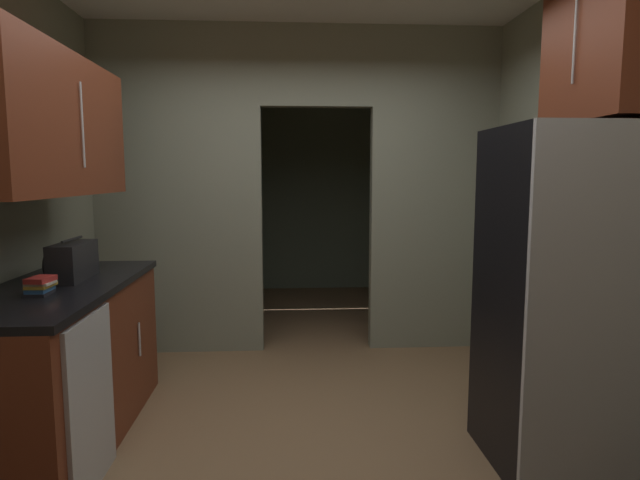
% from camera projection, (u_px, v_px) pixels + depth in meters
% --- Properties ---
extents(ground, '(20.00, 20.00, 0.00)m').
position_uv_depth(ground, '(307.00, 446.00, 3.01)').
color(ground, brown).
extents(kitchen_partition, '(3.46, 0.12, 2.79)m').
position_uv_depth(kitchen_partition, '(294.00, 182.00, 4.57)').
color(kitchen_partition, gray).
rests_on(kitchen_partition, ground).
extents(adjoining_room_shell, '(3.46, 2.64, 2.79)m').
position_uv_depth(adjoining_room_shell, '(296.00, 187.00, 6.38)').
color(adjoining_room_shell, slate).
rests_on(adjoining_room_shell, ground).
extents(refrigerator, '(0.70, 0.74, 1.78)m').
position_uv_depth(refrigerator, '(562.00, 300.00, 2.75)').
color(refrigerator, black).
rests_on(refrigerator, ground).
extents(lower_cabinet_run, '(0.68, 1.69, 0.93)m').
position_uv_depth(lower_cabinet_run, '(62.00, 364.00, 3.01)').
color(lower_cabinet_run, maroon).
rests_on(lower_cabinet_run, ground).
extents(dishwasher, '(0.02, 0.56, 0.87)m').
position_uv_depth(dishwasher, '(91.00, 403.00, 2.57)').
color(dishwasher, '#B7BABC').
rests_on(dishwasher, ground).
extents(upper_cabinet_counterside, '(0.36, 1.52, 0.76)m').
position_uv_depth(upper_cabinet_counterside, '(48.00, 125.00, 2.85)').
color(upper_cabinet_counterside, maroon).
extents(upper_cabinet_fridgeside, '(0.36, 0.77, 0.96)m').
position_uv_depth(upper_cabinet_fridgeside, '(610.00, 26.00, 2.70)').
color(upper_cabinet_fridgeside, maroon).
extents(boombox, '(0.17, 0.40, 0.25)m').
position_uv_depth(boombox, '(73.00, 261.00, 3.10)').
color(boombox, black).
rests_on(boombox, lower_cabinet_run).
extents(book_stack, '(0.13, 0.16, 0.09)m').
position_uv_depth(book_stack, '(40.00, 286.00, 2.70)').
color(book_stack, black).
rests_on(book_stack, lower_cabinet_run).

